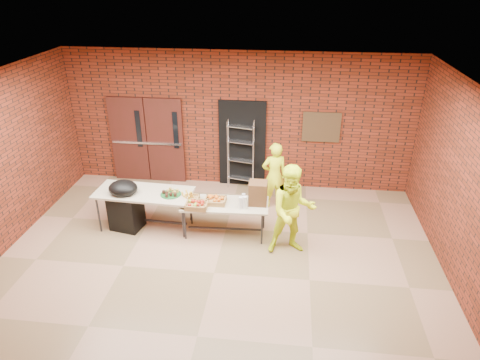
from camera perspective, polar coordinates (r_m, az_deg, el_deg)
name	(u,v)px	position (r m, az deg, el deg)	size (l,w,h in m)	color
room	(211,192)	(6.78, -3.82, -1.67)	(8.08, 7.08, 3.28)	olive
double_doors	(147,140)	(10.57, -12.24, 5.21)	(1.78, 0.12, 2.10)	#401612
dark_doorway	(242,144)	(10.10, 0.30, 4.81)	(1.10, 0.06, 2.10)	black
bronze_plaque	(321,127)	(9.89, 10.79, 6.94)	(0.85, 0.04, 0.70)	#44301B
wire_rack	(241,155)	(10.06, 0.09, 3.39)	(0.61, 0.20, 1.67)	silver
table_left	(144,195)	(8.74, -12.70, -1.92)	(1.96, 0.90, 0.79)	#B8A68C
table_right	(225,206)	(8.32, -2.02, -3.48)	(1.71, 0.77, 0.69)	#B8A68C
basket_bananas	(188,199)	(8.39, -6.91, -2.53)	(0.40, 0.31, 0.13)	#A37641
basket_oranges	(215,201)	(8.29, -3.31, -2.75)	(0.40, 0.31, 0.13)	#A37641
basket_apples	(197,205)	(8.17, -5.81, -3.33)	(0.42, 0.32, 0.13)	#A37641
muffin_tray	(171,193)	(8.47, -9.23, -1.67)	(0.40, 0.40, 0.10)	#165523
napkin_box	(126,190)	(8.81, -14.97, -1.25)	(0.18, 0.12, 0.06)	silver
coffee_dispenser	(258,193)	(8.19, 2.41, -1.74)	(0.35, 0.31, 0.46)	#50331B
cup_stack_front	(241,203)	(8.07, 0.12, -3.05)	(0.08, 0.08, 0.24)	silver
cup_stack_mid	(245,203)	(8.06, 0.62, -3.03)	(0.09, 0.09, 0.26)	silver
cup_stack_back	(244,199)	(8.22, 0.48, -2.53)	(0.07, 0.07, 0.22)	silver
covered_grill	(125,205)	(8.87, -15.05, -3.20)	(0.66, 0.59, 1.06)	black
volunteer_woman	(274,176)	(9.26, 4.58, 0.59)	(0.55, 0.36, 1.51)	#E7FD1C
volunteer_man	(293,210)	(7.76, 7.02, -4.04)	(0.85, 0.66, 1.75)	#E7FD1C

